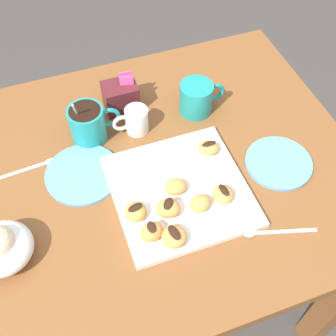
{
  "coord_description": "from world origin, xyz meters",
  "views": [
    {
      "loc": [
        -0.2,
        -0.6,
        1.59
      ],
      "look_at": [
        0.0,
        -0.03,
        0.78
      ],
      "focal_mm": 45.29,
      "sensor_mm": 36.0,
      "label": 1
    }
  ],
  "objects_px": {
    "coffee_mug_teal_left": "(88,123)",
    "beignet_7": "(168,208)",
    "saucer_sky_left": "(83,174)",
    "beignet_2": "(208,148)",
    "beignet_4": "(177,186)",
    "beignet_3": "(136,212)",
    "saucer_sky_right": "(279,163)",
    "ice_cream_bowl": "(2,247)",
    "beignet_1": "(152,232)",
    "dining_table": "(163,196)",
    "cream_pitcher_white": "(136,119)",
    "coffee_mug_teal_right": "(197,97)",
    "pastry_plate_square": "(180,191)",
    "beignet_5": "(223,194)",
    "beignet_0": "(200,203)",
    "beignet_6": "(174,236)",
    "sugar_caddy": "(121,96)"
  },
  "relations": [
    {
      "from": "ice_cream_bowl",
      "to": "beignet_6",
      "type": "bearing_deg",
      "value": -15.06
    },
    {
      "from": "ice_cream_bowl",
      "to": "beignet_2",
      "type": "height_order",
      "value": "ice_cream_bowl"
    },
    {
      "from": "beignet_7",
      "to": "beignet_5",
      "type": "bearing_deg",
      "value": -2.55
    },
    {
      "from": "pastry_plate_square",
      "to": "beignet_0",
      "type": "bearing_deg",
      "value": -67.25
    },
    {
      "from": "beignet_5",
      "to": "beignet_7",
      "type": "distance_m",
      "value": 0.13
    },
    {
      "from": "cream_pitcher_white",
      "to": "beignet_2",
      "type": "bearing_deg",
      "value": -45.35
    },
    {
      "from": "coffee_mug_teal_right",
      "to": "coffee_mug_teal_left",
      "type": "bearing_deg",
      "value": -180.0
    },
    {
      "from": "saucer_sky_right",
      "to": "beignet_6",
      "type": "height_order",
      "value": "beignet_6"
    },
    {
      "from": "beignet_2",
      "to": "cream_pitcher_white",
      "type": "bearing_deg",
      "value": 134.65
    },
    {
      "from": "cream_pitcher_white",
      "to": "saucer_sky_right",
      "type": "xyz_separation_m",
      "value": [
        0.3,
        -0.23,
        -0.03
      ]
    },
    {
      "from": "beignet_4",
      "to": "beignet_1",
      "type": "bearing_deg",
      "value": -134.03
    },
    {
      "from": "cream_pitcher_white",
      "to": "saucer_sky_left",
      "type": "bearing_deg",
      "value": -149.65
    },
    {
      "from": "pastry_plate_square",
      "to": "coffee_mug_teal_left",
      "type": "height_order",
      "value": "coffee_mug_teal_left"
    },
    {
      "from": "cream_pitcher_white",
      "to": "dining_table",
      "type": "bearing_deg",
      "value": -79.22
    },
    {
      "from": "coffee_mug_teal_left",
      "to": "beignet_3",
      "type": "xyz_separation_m",
      "value": [
        0.04,
        -0.27,
        -0.02
      ]
    },
    {
      "from": "beignet_2",
      "to": "beignet_4",
      "type": "bearing_deg",
      "value": -144.46
    },
    {
      "from": "pastry_plate_square",
      "to": "beignet_0",
      "type": "xyz_separation_m",
      "value": [
        0.03,
        -0.06,
        0.02
      ]
    },
    {
      "from": "beignet_5",
      "to": "cream_pitcher_white",
      "type": "bearing_deg",
      "value": 112.95
    },
    {
      "from": "beignet_1",
      "to": "coffee_mug_teal_left",
      "type": "bearing_deg",
      "value": 99.38
    },
    {
      "from": "cream_pitcher_white",
      "to": "beignet_7",
      "type": "distance_m",
      "value": 0.28
    },
    {
      "from": "dining_table",
      "to": "beignet_1",
      "type": "xyz_separation_m",
      "value": [
        -0.09,
        -0.19,
        0.18
      ]
    },
    {
      "from": "beignet_0",
      "to": "beignet_5",
      "type": "height_order",
      "value": "beignet_5"
    },
    {
      "from": "coffee_mug_teal_left",
      "to": "saucer_sky_right",
      "type": "distance_m",
      "value": 0.49
    },
    {
      "from": "dining_table",
      "to": "beignet_2",
      "type": "relative_size",
      "value": 18.37
    },
    {
      "from": "pastry_plate_square",
      "to": "beignet_2",
      "type": "relative_size",
      "value": 5.81
    },
    {
      "from": "pastry_plate_square",
      "to": "beignet_1",
      "type": "relative_size",
      "value": 6.04
    },
    {
      "from": "sugar_caddy",
      "to": "saucer_sky_right",
      "type": "bearing_deg",
      "value": -46.02
    },
    {
      "from": "beignet_6",
      "to": "coffee_mug_teal_right",
      "type": "bearing_deg",
      "value": 61.25
    },
    {
      "from": "sugar_caddy",
      "to": "beignet_7",
      "type": "relative_size",
      "value": 1.95
    },
    {
      "from": "coffee_mug_teal_right",
      "to": "cream_pitcher_white",
      "type": "bearing_deg",
      "value": -174.81
    },
    {
      "from": "cream_pitcher_white",
      "to": "ice_cream_bowl",
      "type": "relative_size",
      "value": 0.81
    },
    {
      "from": "saucer_sky_right",
      "to": "beignet_7",
      "type": "height_order",
      "value": "beignet_7"
    },
    {
      "from": "saucer_sky_left",
      "to": "beignet_4",
      "type": "relative_size",
      "value": 3.51
    },
    {
      "from": "ice_cream_bowl",
      "to": "beignet_1",
      "type": "xyz_separation_m",
      "value": [
        0.3,
        -0.07,
        -0.01
      ]
    },
    {
      "from": "ice_cream_bowl",
      "to": "beignet_1",
      "type": "height_order",
      "value": "ice_cream_bowl"
    },
    {
      "from": "beignet_0",
      "to": "beignet_5",
      "type": "relative_size",
      "value": 1.01
    },
    {
      "from": "beignet_2",
      "to": "beignet_3",
      "type": "height_order",
      "value": "beignet_3"
    },
    {
      "from": "dining_table",
      "to": "beignet_5",
      "type": "xyz_separation_m",
      "value": [
        0.09,
        -0.15,
        0.17
      ]
    },
    {
      "from": "beignet_1",
      "to": "beignet_5",
      "type": "bearing_deg",
      "value": 11.76
    },
    {
      "from": "ice_cream_bowl",
      "to": "saucer_sky_left",
      "type": "relative_size",
      "value": 0.71
    },
    {
      "from": "dining_table",
      "to": "beignet_7",
      "type": "distance_m",
      "value": 0.23
    },
    {
      "from": "saucer_sky_right",
      "to": "beignet_7",
      "type": "relative_size",
      "value": 3.04
    },
    {
      "from": "cream_pitcher_white",
      "to": "ice_cream_bowl",
      "type": "xyz_separation_m",
      "value": [
        -0.37,
        -0.25,
        0.0
      ]
    },
    {
      "from": "coffee_mug_teal_left",
      "to": "beignet_2",
      "type": "relative_size",
      "value": 2.82
    },
    {
      "from": "saucer_sky_left",
      "to": "beignet_2",
      "type": "height_order",
      "value": "beignet_2"
    },
    {
      "from": "beignet_0",
      "to": "coffee_mug_teal_right",
      "type": "bearing_deg",
      "value": 69.41
    },
    {
      "from": "coffee_mug_teal_left",
      "to": "beignet_7",
      "type": "height_order",
      "value": "coffee_mug_teal_left"
    },
    {
      "from": "saucer_sky_right",
      "to": "beignet_1",
      "type": "bearing_deg",
      "value": -165.73
    },
    {
      "from": "saucer_sky_right",
      "to": "coffee_mug_teal_right",
      "type": "bearing_deg",
      "value": 116.44
    },
    {
      "from": "beignet_3",
      "to": "beignet_1",
      "type": "bearing_deg",
      "value": -74.51
    }
  ]
}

